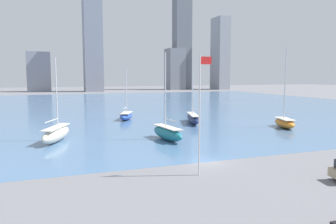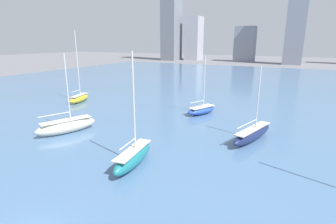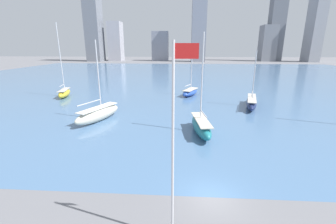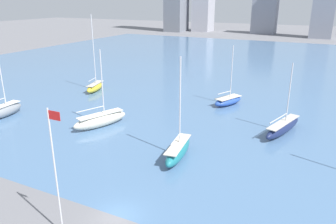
% 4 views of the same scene
% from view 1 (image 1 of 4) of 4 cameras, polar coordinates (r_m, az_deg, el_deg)
% --- Properties ---
extents(ground_plane, '(500.00, 500.00, 0.00)m').
position_cam_1_polar(ground_plane, '(36.16, 6.81, -8.65)').
color(ground_plane, slate).
extents(harbor_water, '(180.00, 140.00, 0.00)m').
position_cam_1_polar(harbor_water, '(102.78, -11.10, 1.04)').
color(harbor_water, '#4C7099').
rests_on(harbor_water, ground_plane).
extents(flag_pole, '(1.24, 0.14, 11.22)m').
position_cam_1_polar(flag_pole, '(30.36, 5.60, 0.19)').
color(flag_pole, silver).
rests_on(flag_pole, ground_plane).
extents(distant_city_skyline, '(174.77, 21.58, 63.19)m').
position_cam_1_polar(distant_city_skyline, '(202.58, -13.69, 10.50)').
color(distant_city_skyline, slate).
rests_on(distant_city_skyline, ground_plane).
extents(sailboat_cream, '(5.18, 9.16, 11.88)m').
position_cam_1_polar(sailboat_cream, '(49.20, -18.89, -3.58)').
color(sailboat_cream, beige).
rests_on(sailboat_cream, harbor_water).
extents(sailboat_navy, '(4.53, 10.44, 10.36)m').
position_cam_1_polar(sailboat_navy, '(64.53, 4.35, -1.10)').
color(sailboat_navy, '#19234C').
rests_on(sailboat_navy, harbor_water).
extents(sailboat_orange, '(4.40, 7.25, 14.69)m').
position_cam_1_polar(sailboat_orange, '(62.49, 19.66, -1.71)').
color(sailboat_orange, orange).
rests_on(sailboat_orange, harbor_water).
extents(sailboat_teal, '(2.91, 8.32, 12.63)m').
position_cam_1_polar(sailboat_teal, '(47.62, -0.12, -3.62)').
color(sailboat_teal, '#1E757F').
rests_on(sailboat_teal, harbor_water).
extents(sailboat_blue, '(4.90, 7.20, 10.95)m').
position_cam_1_polar(sailboat_blue, '(70.17, -7.31, -0.63)').
color(sailboat_blue, '#284CA8').
rests_on(sailboat_blue, harbor_water).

